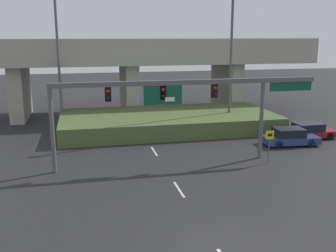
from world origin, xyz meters
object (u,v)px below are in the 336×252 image
at_px(speed_limit_sign, 269,142).
at_px(parked_sedan_near_right, 290,137).
at_px(signal_gantry, 183,95).
at_px(highway_light_pole_far, 232,40).
at_px(highway_light_pole_near, 56,28).
at_px(parked_sedan_mid_right, 309,131).

xyz_separation_m(speed_limit_sign, parked_sedan_near_right, (3.83, 3.90, -0.90)).
bearing_deg(signal_gantry, highway_light_pole_far, 53.37).
distance_m(highway_light_pole_near, parked_sedan_near_right, 22.98).
bearing_deg(highway_light_pole_near, speed_limit_sign, -45.31).
xyz_separation_m(signal_gantry, highway_light_pole_far, (7.13, 9.59, 3.44)).
height_order(highway_light_pole_far, parked_sedan_near_right, highway_light_pole_far).
bearing_deg(parked_sedan_mid_right, parked_sedan_near_right, -151.77).
bearing_deg(speed_limit_sign, highway_light_pole_near, 134.69).
xyz_separation_m(signal_gantry, parked_sedan_near_right, (9.75, 2.70, -4.17)).
bearing_deg(speed_limit_sign, signal_gantry, 168.53).
bearing_deg(parked_sedan_mid_right, speed_limit_sign, -141.12).
bearing_deg(highway_light_pole_near, signal_gantry, -57.47).
height_order(highway_light_pole_near, highway_light_pole_far, highway_light_pole_near).
bearing_deg(parked_sedan_near_right, parked_sedan_mid_right, 33.35).
bearing_deg(highway_light_pole_near, parked_sedan_near_right, -30.41).
relative_size(speed_limit_sign, highway_light_pole_near, 0.13).
bearing_deg(parked_sedan_near_right, highway_light_pole_near, 153.99).
distance_m(speed_limit_sign, parked_sedan_mid_right, 8.48).
height_order(highway_light_pole_near, parked_sedan_mid_right, highway_light_pole_near).
distance_m(speed_limit_sign, highway_light_pole_near, 22.05).
distance_m(highway_light_pole_far, parked_sedan_near_right, 10.59).
distance_m(speed_limit_sign, highway_light_pole_far, 12.76).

